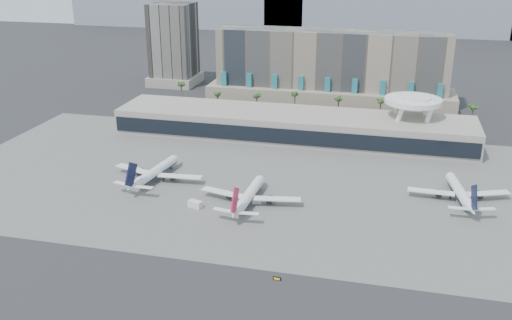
% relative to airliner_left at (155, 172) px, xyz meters
% --- Properties ---
extents(ground, '(900.00, 900.00, 0.00)m').
position_rel_airliner_left_xyz_m(ground, '(42.99, -44.69, -3.47)').
color(ground, '#232326').
rests_on(ground, ground).
extents(apron_pad, '(260.00, 130.00, 0.06)m').
position_rel_airliner_left_xyz_m(apron_pad, '(42.99, 10.31, -3.44)').
color(apron_pad, '#5B5B59').
rests_on(apron_pad, ground).
extents(mountain_ridge, '(680.00, 60.00, 70.00)m').
position_rel_airliner_left_xyz_m(mountain_ridge, '(70.86, 425.31, 26.42)').
color(mountain_ridge, gray).
rests_on(mountain_ridge, ground).
extents(hotel, '(140.00, 30.00, 42.00)m').
position_rel_airliner_left_xyz_m(hotel, '(52.99, 129.72, 13.34)').
color(hotel, gray).
rests_on(hotel, ground).
extents(office_tower, '(30.00, 30.00, 52.00)m').
position_rel_airliner_left_xyz_m(office_tower, '(-52.01, 155.31, 19.47)').
color(office_tower, black).
rests_on(office_tower, ground).
extents(terminal, '(170.00, 32.50, 14.50)m').
position_rel_airliner_left_xyz_m(terminal, '(42.99, 65.14, 3.05)').
color(terminal, '#B1AB9B').
rests_on(terminal, ground).
extents(saucer_structure, '(26.00, 26.00, 21.89)m').
position_rel_airliner_left_xyz_m(saucer_structure, '(97.99, 71.31, 14.99)').
color(saucer_structure, white).
rests_on(saucer_structure, ground).
extents(palm_row, '(157.80, 2.80, 13.10)m').
position_rel_airliner_left_xyz_m(palm_row, '(49.99, 100.31, 7.03)').
color(palm_row, brown).
rests_on(palm_row, ground).
extents(airliner_left, '(38.34, 39.70, 13.74)m').
position_rel_airliner_left_xyz_m(airliner_left, '(0.00, 0.00, 0.00)').
color(airliner_left, white).
rests_on(airliner_left, ground).
extents(airliner_centre, '(37.70, 38.83, 13.40)m').
position_rel_airliner_left_xyz_m(airliner_centre, '(41.30, -12.24, -0.09)').
color(airliner_centre, white).
rests_on(airliner_centre, ground).
extents(airliner_right, '(36.80, 38.17, 13.25)m').
position_rel_airliner_left_xyz_m(airliner_right, '(115.22, 8.77, -0.12)').
color(airliner_right, white).
rests_on(airliner_right, ground).
extents(service_vehicle_a, '(5.58, 3.88, 2.48)m').
position_rel_airliner_left_xyz_m(service_vehicle_a, '(23.54, -19.98, -2.23)').
color(service_vehicle_a, silver).
rests_on(service_vehicle_a, ground).
extents(service_vehicle_b, '(3.58, 2.40, 1.71)m').
position_rel_airliner_left_xyz_m(service_vehicle_b, '(43.88, -11.42, -2.61)').
color(service_vehicle_b, white).
rests_on(service_vehicle_b, ground).
extents(taxiway_sign, '(2.31, 0.48, 1.04)m').
position_rel_airliner_left_xyz_m(taxiway_sign, '(61.24, -58.71, -2.95)').
color(taxiway_sign, black).
rests_on(taxiway_sign, ground).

